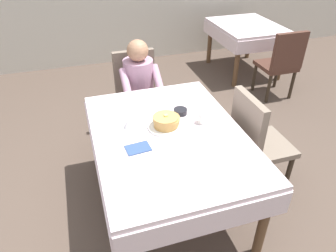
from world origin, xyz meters
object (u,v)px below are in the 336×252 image
(chair_right_side, at_px, (255,138))
(syrup_pitcher, at_px, (128,124))
(plate_breakfast, at_px, (166,126))
(fork_left_of_plate, at_px, (143,133))
(knife_right_of_plate, at_px, (190,124))
(cup_coffee, at_px, (203,118))
(breakfast_stack, at_px, (166,121))
(background_chair_empty, at_px, (282,61))
(dining_table_main, at_px, (169,143))
(spoon_near_edge, at_px, (185,149))
(background_table_far, at_px, (246,32))
(diner_person, at_px, (140,84))
(bowl_butter, at_px, (180,111))
(chair_diner, at_px, (137,89))

(chair_right_side, relative_size, syrup_pitcher, 11.62)
(plate_breakfast, relative_size, fork_left_of_plate, 1.56)
(fork_left_of_plate, height_order, knife_right_of_plate, same)
(cup_coffee, distance_m, knife_right_of_plate, 0.11)
(knife_right_of_plate, bearing_deg, breakfast_stack, 79.19)
(background_chair_empty, bearing_deg, knife_right_of_plate, -143.47)
(dining_table_main, height_order, knife_right_of_plate, knife_right_of_plate)
(breakfast_stack, xyz_separation_m, spoon_near_edge, (0.04, -0.30, -0.06))
(chair_right_side, relative_size, background_table_far, 0.83)
(syrup_pitcher, bearing_deg, cup_coffee, -10.31)
(cup_coffee, bearing_deg, diner_person, 106.85)
(spoon_near_edge, height_order, background_chair_empty, background_chair_empty)
(diner_person, height_order, breakfast_stack, diner_person)
(bowl_butter, xyz_separation_m, knife_right_of_plate, (0.02, -0.17, -0.02))
(dining_table_main, distance_m, fork_left_of_plate, 0.22)
(plate_breakfast, relative_size, syrup_pitcher, 3.50)
(chair_diner, bearing_deg, diner_person, 90.00)
(syrup_pitcher, bearing_deg, chair_right_side, -9.04)
(chair_right_side, xyz_separation_m, fork_left_of_plate, (-0.96, 0.06, 0.21))
(breakfast_stack, height_order, background_chair_empty, background_chair_empty)
(diner_person, bearing_deg, cup_coffee, 106.85)
(spoon_near_edge, bearing_deg, syrup_pitcher, 118.74)
(fork_left_of_plate, relative_size, spoon_near_edge, 1.20)
(chair_diner, bearing_deg, chair_right_side, 122.91)
(chair_right_side, bearing_deg, bowl_butter, -111.60)
(chair_diner, height_order, cup_coffee, chair_diner)
(background_table_far, bearing_deg, diner_person, -146.12)
(fork_left_of_plate, bearing_deg, dining_table_main, -103.30)
(plate_breakfast, height_order, spoon_near_edge, plate_breakfast)
(dining_table_main, bearing_deg, knife_right_of_plate, 17.88)
(diner_person, xyz_separation_m, knife_right_of_plate, (0.18, -0.95, 0.07))
(bowl_butter, relative_size, background_table_far, 0.10)
(fork_left_of_plate, relative_size, background_chair_empty, 0.19)
(chair_right_side, height_order, background_chair_empty, same)
(cup_coffee, relative_size, background_table_far, 0.10)
(spoon_near_edge, bearing_deg, bowl_butter, 63.00)
(dining_table_main, xyz_separation_m, background_chair_empty, (1.97, 1.38, -0.12))
(fork_left_of_plate, distance_m, background_chair_empty, 2.54)
(plate_breakfast, relative_size, background_table_far, 0.25)
(breakfast_stack, height_order, background_table_far, breakfast_stack)
(diner_person, bearing_deg, plate_breakfast, 89.48)
(chair_diner, distance_m, background_table_far, 2.28)
(knife_right_of_plate, bearing_deg, diner_person, 6.00)
(syrup_pitcher, height_order, spoon_near_edge, syrup_pitcher)
(dining_table_main, relative_size, spoon_near_edge, 10.16)
(breakfast_stack, xyz_separation_m, background_table_far, (1.97, 2.25, -0.18))
(knife_right_of_plate, height_order, spoon_near_edge, same)
(breakfast_stack, bearing_deg, syrup_pitcher, 163.38)
(diner_person, distance_m, background_chair_empty, 2.00)
(chair_diner, relative_size, cup_coffee, 8.23)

